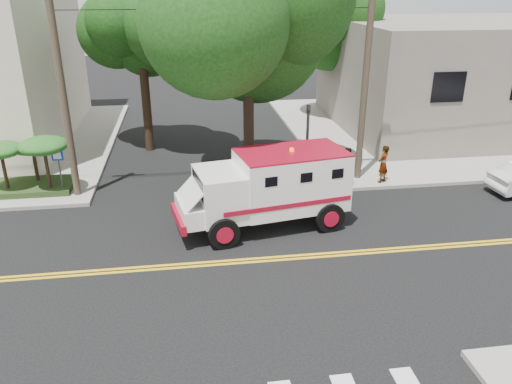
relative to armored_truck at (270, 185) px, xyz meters
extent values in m
plane|color=black|center=(-1.71, -2.37, -1.55)|extent=(100.00, 100.00, 0.00)
cube|color=gray|center=(11.79, 11.13, -1.48)|extent=(17.00, 17.00, 0.15)
cube|color=#6B685B|center=(13.29, 11.63, 1.60)|extent=(14.00, 12.00, 6.00)
cylinder|color=#382D23|center=(-7.31, 3.63, 2.95)|extent=(0.28, 0.28, 9.00)
cylinder|color=#382D23|center=(4.59, 3.83, 2.95)|extent=(0.28, 0.28, 9.00)
cylinder|color=black|center=(-0.21, 4.13, 1.95)|extent=(0.44, 0.44, 7.00)
sphere|color=#0E360F|center=(-0.21, 4.13, 5.45)|extent=(5.32, 5.32, 5.32)
cylinder|color=black|center=(-4.71, 9.63, 1.25)|extent=(0.44, 0.44, 5.60)
sphere|color=#0E360F|center=(-4.71, 9.63, 4.05)|extent=(3.92, 3.92, 3.92)
sphere|color=#0E360F|center=(-3.87, 9.07, 4.47)|extent=(3.36, 3.36, 3.36)
cylinder|color=black|center=(6.79, 13.63, 1.42)|extent=(0.44, 0.44, 5.95)
sphere|color=#0E360F|center=(6.79, 13.63, 4.40)|extent=(4.20, 4.20, 4.20)
sphere|color=#0E360F|center=(7.69, 13.03, 4.85)|extent=(3.60, 3.60, 3.60)
cylinder|color=#3F3F42|center=(2.09, 3.23, 0.25)|extent=(0.12, 0.12, 3.60)
imported|color=#3F3F42|center=(2.09, 3.23, 1.60)|extent=(0.15, 0.18, 0.90)
cylinder|color=#3F3F42|center=(-7.91, 3.83, -0.55)|extent=(0.06, 0.06, 2.00)
cube|color=#0C33A5|center=(-7.91, 3.77, 0.25)|extent=(0.45, 0.03, 0.45)
cube|color=#1E3314|center=(-9.21, 4.43, -1.28)|extent=(3.20, 2.00, 0.24)
cylinder|color=black|center=(-10.11, 4.13, -0.40)|extent=(0.14, 0.14, 1.52)
ellipsoid|color=#1A4815|center=(-10.11, 4.13, 0.45)|extent=(1.73, 1.73, 0.60)
cylinder|color=black|center=(-9.11, 4.83, -0.48)|extent=(0.14, 0.14, 1.36)
ellipsoid|color=#1A4815|center=(-9.11, 4.83, 0.28)|extent=(1.55, 1.55, 0.54)
cylinder|color=black|center=(-8.41, 3.93, -0.32)|extent=(0.14, 0.14, 1.68)
ellipsoid|color=#1A4815|center=(-8.41, 3.93, 0.62)|extent=(1.91, 1.91, 0.66)
cube|color=white|center=(0.77, 0.14, 0.12)|extent=(4.05, 2.81, 2.00)
cube|color=white|center=(-1.77, -0.31, -0.07)|extent=(1.87, 2.33, 1.62)
cube|color=black|center=(-2.51, -0.44, 0.36)|extent=(0.34, 1.61, 0.67)
cube|color=white|center=(-2.76, -0.49, -0.55)|extent=(1.18, 2.03, 0.67)
cube|color=maroon|center=(-3.23, -0.57, -0.79)|extent=(0.53, 2.05, 0.33)
cube|color=maroon|center=(0.77, 0.14, 1.15)|extent=(4.05, 2.81, 0.06)
cylinder|color=black|center=(-1.77, -1.40, -1.03)|extent=(1.09, 0.48, 1.05)
cylinder|color=black|center=(-2.15, 0.70, -1.03)|extent=(1.09, 0.48, 1.05)
cylinder|color=black|center=(1.99, -0.73, -1.03)|extent=(1.09, 0.48, 1.05)
cylinder|color=black|center=(1.61, 1.37, -1.03)|extent=(1.09, 0.48, 1.05)
imported|color=gray|center=(5.43, 3.13, -0.59)|extent=(0.71, 0.68, 1.63)
imported|color=gray|center=(3.79, 3.13, -0.59)|extent=(0.83, 0.66, 1.63)
camera|label=1|loc=(-2.83, -15.90, 6.56)|focal=35.00mm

